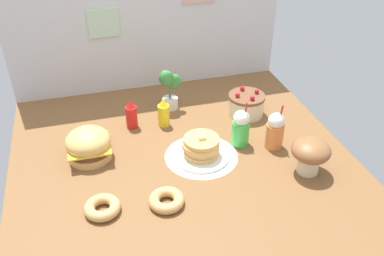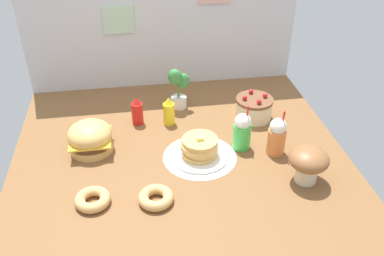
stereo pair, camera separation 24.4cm
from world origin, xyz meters
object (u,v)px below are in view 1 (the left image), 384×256
Objects in this scene: layer_cake at (246,104)px; cream_soda_cup at (241,128)px; ketchup_bottle at (131,115)px; mushroom_stool at (310,153)px; potted_plant at (169,88)px; pancake_stack at (201,148)px; donut_pink_glaze at (102,207)px; mustard_bottle at (164,113)px; orange_float_cup at (275,131)px; donut_chocolate at (167,200)px; burger at (89,145)px.

layer_cake is 0.83× the size of cream_soda_cup.
ketchup_bottle is 0.91× the size of mushroom_stool.
potted_plant is (-31.54, 52.97, 4.48)cm from cream_soda_cup.
pancake_stack is at bearing -51.25° from ketchup_bottle.
mustard_bottle is at bearing 55.96° from donut_pink_glaze.
ketchup_bottle is at bearing 128.75° from pancake_stack.
mustard_bottle is (-13.73, 38.88, 3.22)cm from pancake_stack.
ketchup_bottle is 91.31cm from orange_float_cup.
donut_pink_glaze is at bearing -165.41° from orange_float_cup.
donut_chocolate is (-55.03, -39.56, -8.62)cm from cream_soda_cup.
potted_plant is at bearing 75.76° from donut_chocolate.
cream_soda_cup reaches higher than mushroom_stool.
burger is at bearing 93.06° from donut_pink_glaze.
cream_soda_cup is at bearing -59.23° from potted_plant.
mustard_bottle is 72.22cm from orange_float_cup.
orange_float_cup reaches higher than burger.
donut_chocolate is 82.66cm from mushroom_stool.
layer_cake is 77.23cm from ketchup_bottle.
orange_float_cup is at bearing -86.67° from layer_cake.
mushroom_stool is at bearing -81.01° from layer_cake.
mushroom_stool reaches higher than layer_cake.
mustard_bottle reaches higher than pancake_stack.
orange_float_cup reaches higher than donut_chocolate.
orange_float_cup reaches higher than mustard_bottle.
orange_float_cup is at bearing -10.34° from burger.
potted_plant is (57.93, 41.74, 7.09)cm from burger.
ketchup_bottle is at bearing 70.08° from donut_pink_glaze.
layer_cake is at bearing -24.28° from potted_plant.
potted_plant is 1.39× the size of mushroom_stool.
pancake_stack is 1.13× the size of orange_float_cup.
donut_chocolate is 0.61× the size of potted_plant.
donut_pink_glaze is 1.00× the size of donut_chocolate.
potted_plant is (8.76, 19.93, 6.92)cm from mustard_bottle.
orange_float_cup reaches higher than ketchup_bottle.
orange_float_cup is 1.61× the size of donut_pink_glaze.
donut_pink_glaze is 32.12cm from donut_chocolate.
potted_plant reaches higher than ketchup_bottle.
pancake_stack is 1.83× the size of donut_pink_glaze.
mushroom_stool is (58.48, -88.26, -3.25)cm from potted_plant.
layer_cake is at bearing 33.09° from donut_pink_glaze.
donut_pink_glaze is at bearing 173.63° from donut_chocolate.
mustard_bottle is 1.08× the size of donut_chocolate.
ketchup_bottle is at bearing 94.22° from donut_chocolate.
potted_plant reaches higher than donut_pink_glaze.
orange_float_cup is (18.71, -8.51, 0.00)cm from cream_soda_cup.
layer_cake is 0.82× the size of potted_plant.
potted_plant is at bearing 120.77° from cream_soda_cup.
burger is at bearing 164.82° from pancake_stack.
ketchup_bottle reaches higher than donut_chocolate.
pancake_stack is 41.36cm from mustard_bottle.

